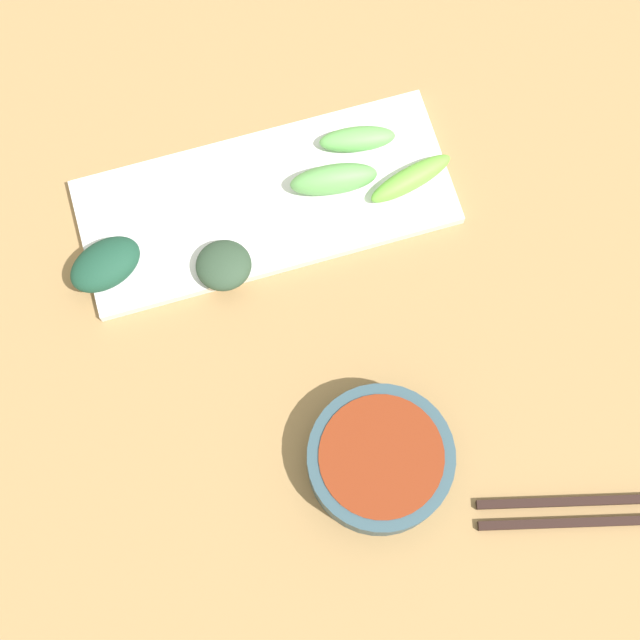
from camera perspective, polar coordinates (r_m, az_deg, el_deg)
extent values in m
cube|color=#9B7649|center=(0.95, -0.32, 0.02)|extent=(2.10, 2.10, 0.02)
cylinder|color=#2F4955|center=(0.89, 3.55, -8.20)|extent=(0.13, 0.13, 0.04)
cylinder|color=maroon|center=(0.88, 3.57, -8.14)|extent=(0.11, 0.11, 0.03)
cube|color=white|center=(0.98, -3.22, 6.92)|extent=(0.15, 0.37, 0.01)
ellipsoid|color=#66B357|center=(0.99, 2.20, 10.57)|extent=(0.04, 0.08, 0.02)
ellipsoid|color=#2F4531|center=(0.94, -5.68, 3.21)|extent=(0.06, 0.06, 0.03)
ellipsoid|color=#6CB83E|center=(0.97, 5.35, 8.28)|extent=(0.05, 0.09, 0.02)
ellipsoid|color=#64AA56|center=(0.96, 0.81, 8.26)|extent=(0.04, 0.09, 0.03)
ellipsoid|color=#1B4633|center=(0.95, -12.50, 3.21)|extent=(0.07, 0.08, 0.03)
cube|color=black|center=(0.94, 16.34, -11.30)|extent=(0.06, 0.22, 0.01)
cube|color=black|center=(0.94, 16.21, -10.15)|extent=(0.06, 0.22, 0.01)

